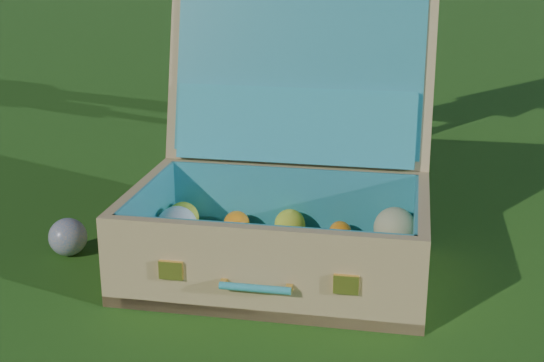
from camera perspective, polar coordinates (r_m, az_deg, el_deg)
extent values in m
plane|color=#215114|center=(1.55, 0.08, -5.93)|extent=(60.00, 60.00, 0.00)
sphere|color=#446FB0|center=(1.61, -15.12, -4.09)|extent=(0.08, 0.08, 0.08)
cube|color=tan|center=(1.48, 0.38, -6.74)|extent=(0.65, 0.53, 0.02)
cube|color=tan|center=(1.29, -1.04, -6.99)|extent=(0.54, 0.20, 0.17)
cube|color=tan|center=(1.61, 1.52, -1.76)|extent=(0.54, 0.20, 0.17)
cube|color=tan|center=(1.52, -9.74, -3.31)|extent=(0.12, 0.32, 0.17)
cube|color=tan|center=(1.43, 11.17, -4.77)|extent=(0.12, 0.32, 0.17)
cube|color=teal|center=(1.47, 0.38, -6.28)|extent=(0.60, 0.48, 0.01)
cube|color=teal|center=(1.30, -0.92, -6.34)|extent=(0.50, 0.17, 0.15)
cube|color=teal|center=(1.59, 1.45, -1.56)|extent=(0.50, 0.17, 0.15)
cube|color=teal|center=(1.51, -9.29, -2.98)|extent=(0.11, 0.32, 0.15)
cube|color=teal|center=(1.42, 10.67, -4.36)|extent=(0.11, 0.32, 0.15)
cube|color=tan|center=(1.61, 2.03, 7.88)|extent=(0.57, 0.30, 0.37)
cube|color=teal|center=(1.60, 1.93, 7.94)|extent=(0.52, 0.25, 0.32)
cube|color=teal|center=(1.58, 1.70, 4.19)|extent=(0.49, 0.21, 0.16)
cube|color=#F2C659|center=(1.31, -7.62, -6.67)|extent=(0.04, 0.02, 0.03)
cube|color=#F2C659|center=(1.26, 5.60, -7.77)|extent=(0.04, 0.02, 0.03)
cylinder|color=teal|center=(1.27, -1.29, -8.08)|extent=(0.12, 0.05, 0.01)
cube|color=#F2C659|center=(1.29, -3.68, -7.71)|extent=(0.02, 0.02, 0.01)
cube|color=#F2C659|center=(1.27, 1.30, -8.14)|extent=(0.02, 0.02, 0.01)
sphere|color=white|center=(1.40, -9.02, -6.50)|extent=(0.05, 0.05, 0.05)
sphere|color=white|center=(1.38, -4.65, -6.36)|extent=(0.07, 0.07, 0.07)
sphere|color=#BF8E19|center=(1.36, -0.06, -6.75)|extent=(0.07, 0.07, 0.07)
sphere|color=yellow|center=(1.33, 4.30, -7.28)|extent=(0.07, 0.07, 0.07)
sphere|color=beige|center=(1.32, 8.93, -7.86)|extent=(0.06, 0.06, 0.06)
sphere|color=yellow|center=(1.47, -7.93, -5.03)|extent=(0.07, 0.07, 0.07)
sphere|color=#B12E0E|center=(1.45, -3.74, -5.73)|extent=(0.04, 0.04, 0.04)
sphere|color=#B12E0E|center=(1.42, -0.11, -6.04)|extent=(0.05, 0.05, 0.05)
sphere|color=yellow|center=(1.42, 4.59, -5.91)|extent=(0.06, 0.06, 0.06)
sphere|color=navy|center=(1.40, 8.87, -6.14)|extent=(0.07, 0.07, 0.07)
sphere|color=white|center=(1.54, -7.17, -3.43)|extent=(0.08, 0.08, 0.08)
sphere|color=yellow|center=(1.51, -3.42, -4.38)|extent=(0.05, 0.05, 0.05)
sphere|color=navy|center=(1.50, 0.91, -4.57)|extent=(0.06, 0.06, 0.06)
sphere|color=orange|center=(1.47, 4.51, -4.89)|extent=(0.06, 0.06, 0.06)
sphere|color=#BF8E19|center=(1.47, 8.62, -5.18)|extent=(0.06, 0.06, 0.06)
sphere|color=yellow|center=(1.61, -6.72, -2.76)|extent=(0.07, 0.07, 0.07)
sphere|color=orange|center=(1.59, -2.68, -3.24)|extent=(0.06, 0.06, 0.06)
sphere|color=yellow|center=(1.57, 1.35, -3.29)|extent=(0.06, 0.06, 0.06)
sphere|color=orange|center=(1.56, 5.15, -3.87)|extent=(0.05, 0.05, 0.05)
sphere|color=beige|center=(1.54, 9.24, -3.52)|extent=(0.09, 0.09, 0.09)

